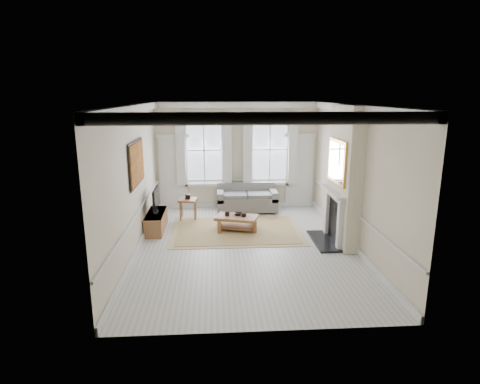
{
  "coord_description": "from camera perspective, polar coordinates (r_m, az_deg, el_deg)",
  "views": [
    {
      "loc": [
        -0.73,
        -9.17,
        3.63
      ],
      "look_at": [
        -0.1,
        0.53,
        1.25
      ],
      "focal_mm": 30.0,
      "sensor_mm": 36.0,
      "label": 1
    }
  ],
  "objects": [
    {
      "name": "left_wall",
      "position": [
        9.55,
        -14.92,
        1.63
      ],
      "size": [
        0.0,
        7.2,
        7.2
      ],
      "primitive_type": "plane",
      "rotation": [
        1.57,
        0.0,
        1.57
      ],
      "color": "beige",
      "rests_on": "floor"
    },
    {
      "name": "floor",
      "position": [
        9.89,
        0.8,
        -7.78
      ],
      "size": [
        7.2,
        7.2,
        0.0
      ],
      "primitive_type": "plane",
      "color": "#B7B5AD",
      "rests_on": "ground"
    },
    {
      "name": "painting",
      "position": [
        9.77,
        -14.48,
        4.01
      ],
      "size": [
        0.05,
        1.66,
        1.06
      ],
      "primitive_type": "cube",
      "color": "#C57D21",
      "rests_on": "left_wall"
    },
    {
      "name": "sofa",
      "position": [
        12.74,
        0.96,
        -1.1
      ],
      "size": [
        1.88,
        0.91,
        0.87
      ],
      "color": "slate",
      "rests_on": "floor"
    },
    {
      "name": "back_wall",
      "position": [
        12.93,
        -0.43,
        5.18
      ],
      "size": [
        5.2,
        0.0,
        5.2
      ],
      "primitive_type": "plane",
      "rotation": [
        1.57,
        0.0,
        0.0
      ],
      "color": "beige",
      "rests_on": "floor"
    },
    {
      "name": "right_wall",
      "position": [
        9.94,
        15.96,
        2.03
      ],
      "size": [
        0.0,
        7.2,
        7.2
      ],
      "primitive_type": "plane",
      "rotation": [
        1.57,
        0.0,
        -1.57
      ],
      "color": "beige",
      "rests_on": "floor"
    },
    {
      "name": "rug",
      "position": [
        11.0,
        -0.5,
        -5.45
      ],
      "size": [
        3.5,
        2.6,
        0.02
      ],
      "primitive_type": "cube",
      "color": "#A58955",
      "rests_on": "floor"
    },
    {
      "name": "tv",
      "position": [
        11.0,
        -11.88,
        -0.93
      ],
      "size": [
        0.08,
        0.9,
        0.68
      ],
      "color": "black",
      "rests_on": "tv_stand"
    },
    {
      "name": "bowl",
      "position": [
        10.96,
        -0.27,
        -3.14
      ],
      "size": [
        0.3,
        0.3,
        0.06
      ],
      "primitive_type": "imported",
      "rotation": [
        0.0,
        0.0,
        -0.31
      ],
      "color": "black",
      "rests_on": "coffee_table"
    },
    {
      "name": "hearth",
      "position": [
        10.4,
        11.84,
        -6.83
      ],
      "size": [
        0.55,
        1.5,
        0.05
      ],
      "primitive_type": "cube",
      "color": "black",
      "rests_on": "floor"
    },
    {
      "name": "ceramic_pot_a",
      "position": [
        10.89,
        -1.83,
        -3.08
      ],
      "size": [
        0.12,
        0.12,
        0.12
      ],
      "primitive_type": "cylinder",
      "color": "black",
      "rests_on": "coffee_table"
    },
    {
      "name": "door_right",
      "position": [
        13.26,
        8.48,
        2.83
      ],
      "size": [
        0.9,
        0.08,
        2.3
      ],
      "primitive_type": "cube",
      "color": "silver",
      "rests_on": "floor"
    },
    {
      "name": "window_right",
      "position": [
        12.96,
        4.25,
        6.05
      ],
      "size": [
        1.26,
        0.2,
        2.2
      ],
      "primitive_type": null,
      "color": "#B2BCC6",
      "rests_on": "back_wall"
    },
    {
      "name": "coffee_table",
      "position": [
        10.89,
        -0.5,
        -3.84
      ],
      "size": [
        1.25,
        0.94,
        0.41
      ],
      "rotation": [
        0.0,
        0.0,
        -0.3
      ],
      "color": "brown",
      "rests_on": "rug"
    },
    {
      "name": "ceiling",
      "position": [
        9.2,
        0.87,
        12.32
      ],
      "size": [
        7.2,
        7.2,
        0.0
      ],
      "primitive_type": "plane",
      "rotation": [
        3.14,
        0.0,
        0.0
      ],
      "color": "white",
      "rests_on": "back_wall"
    },
    {
      "name": "fireplace",
      "position": [
        10.23,
        13.11,
        -3.06
      ],
      "size": [
        0.21,
        1.45,
        1.33
      ],
      "color": "silver",
      "rests_on": "floor"
    },
    {
      "name": "chimney_breast",
      "position": [
        10.07,
        14.64,
        2.26
      ],
      "size": [
        0.35,
        1.7,
        3.38
      ],
      "primitive_type": "cube",
      "color": "beige",
      "rests_on": "floor"
    },
    {
      "name": "window_left",
      "position": [
        12.84,
        -5.13,
        5.96
      ],
      "size": [
        1.26,
        0.2,
        2.2
      ],
      "primitive_type": null,
      "color": "#B2BCC6",
      "rests_on": "back_wall"
    },
    {
      "name": "ceramic_pot_b",
      "position": [
        10.82,
        0.57,
        -3.27
      ],
      "size": [
        0.13,
        0.13,
        0.09
      ],
      "primitive_type": "cylinder",
      "color": "black",
      "rests_on": "coffee_table"
    },
    {
      "name": "door_left",
      "position": [
        13.03,
        -9.46,
        2.6
      ],
      "size": [
        0.9,
        0.08,
        2.3
      ],
      "primitive_type": "cube",
      "color": "silver",
      "rests_on": "floor"
    },
    {
      "name": "side_table",
      "position": [
        11.97,
        -7.42,
        -1.51
      ],
      "size": [
        0.57,
        0.57,
        0.61
      ],
      "rotation": [
        0.0,
        0.0,
        -0.16
      ],
      "color": "brown",
      "rests_on": "floor"
    },
    {
      "name": "mirror",
      "position": [
        9.94,
        13.58,
        4.23
      ],
      "size": [
        0.06,
        1.26,
        1.06
      ],
      "primitive_type": "cube",
      "color": "gold",
      "rests_on": "chimney_breast"
    },
    {
      "name": "tv_stand",
      "position": [
        11.18,
        -11.83,
        -4.13
      ],
      "size": [
        0.45,
        1.4,
        0.5
      ],
      "primitive_type": "cube",
      "color": "brown",
      "rests_on": "floor"
    }
  ]
}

